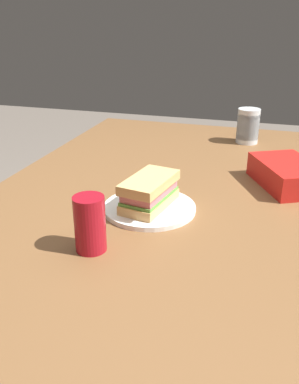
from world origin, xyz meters
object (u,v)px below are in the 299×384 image
(chip_bag, at_px, (287,174))
(plastic_cup_stack, at_px, (248,126))
(paper_plate, at_px, (150,208))
(soda_can_red, at_px, (90,224))
(dining_table, at_px, (169,234))
(sandwich, at_px, (149,192))

(chip_bag, bearing_deg, plastic_cup_stack, -7.59)
(paper_plate, distance_m, soda_can_red, 0.23)
(plastic_cup_stack, bearing_deg, paper_plate, -15.57)
(dining_table, xyz_separation_m, plastic_cup_stack, (-0.66, 0.14, 0.14))
(dining_table, xyz_separation_m, chip_bag, (-0.25, 0.29, 0.11))
(soda_can_red, xyz_separation_m, plastic_cup_stack, (-0.90, 0.25, 0.00))
(dining_table, xyz_separation_m, sandwich, (0.03, -0.05, 0.13))
(paper_plate, height_order, chip_bag, chip_bag)
(chip_bag, xyz_separation_m, plastic_cup_stack, (-0.41, -0.15, 0.03))
(sandwich, relative_size, chip_bag, 0.85)
(paper_plate, relative_size, chip_bag, 1.02)
(paper_plate, bearing_deg, chip_bag, 128.94)
(dining_table, distance_m, plastic_cup_stack, 0.69)
(paper_plate, bearing_deg, dining_table, 115.03)
(soda_can_red, bearing_deg, dining_table, 155.12)
(paper_plate, xyz_separation_m, sandwich, (0.00, 0.00, 0.05))
(paper_plate, distance_m, sandwich, 0.05)
(paper_plate, bearing_deg, sandwich, 16.05)
(paper_plate, bearing_deg, soda_can_red, -16.30)
(soda_can_red, bearing_deg, paper_plate, 163.70)
(dining_table, height_order, sandwich, sandwich)
(chip_bag, relative_size, plastic_cup_stack, 1.76)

